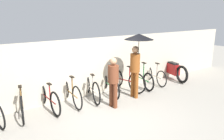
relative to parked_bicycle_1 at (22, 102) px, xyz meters
The scene contains 13 objects.
ground_plane 2.68m from the parked_bicycle_1, 34.50° to the right, with size 30.00×30.00×0.00m, color gray.
back_wall 2.29m from the parked_bicycle_1, 10.14° to the left, with size 14.93×0.12×1.97m.
parked_bicycle_1 is the anchor object (origin of this frame).
parked_bicycle_2 0.73m from the parked_bicycle_1, ahead, with size 0.44×1.81×1.09m.
parked_bicycle_3 1.45m from the parked_bicycle_1, ahead, with size 0.44×1.81×1.03m.
parked_bicycle_4 2.18m from the parked_bicycle_1, ahead, with size 0.53×1.80×0.98m.
parked_bicycle_5 2.91m from the parked_bicycle_1, ahead, with size 0.53×1.75×1.03m.
parked_bicycle_6 3.63m from the parked_bicycle_1, ahead, with size 0.55×1.76×1.02m.
parked_bicycle_7 4.36m from the parked_bicycle_1, ahead, with size 0.49×1.75×1.00m.
parked_bicycle_8 5.09m from the parked_bicycle_1, ahead, with size 0.48×1.60×1.02m.
pedestrian_leading 2.64m from the parked_bicycle_1, 21.27° to the right, with size 0.32×0.32×1.53m.
pedestrian_center 3.76m from the parked_bicycle_1, 12.59° to the right, with size 0.92×0.92×2.15m.
motorcycle 6.20m from the parked_bicycle_1, ahead, with size 0.73×1.96×0.93m.
Camera 1 is at (-3.26, -4.52, 2.79)m, focal length 35.00 mm.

